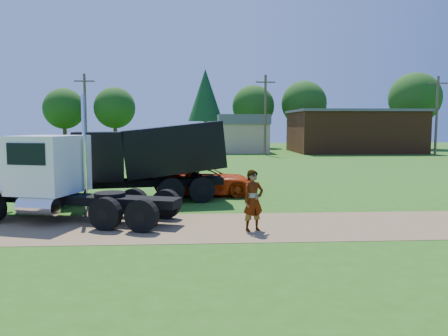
{
  "coord_description": "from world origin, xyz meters",
  "views": [
    {
      "loc": [
        -1.57,
        -14.26,
        3.36
      ],
      "look_at": [
        -0.51,
        3.76,
        1.6
      ],
      "focal_mm": 35.0,
      "sensor_mm": 36.0,
      "label": 1
    }
  ],
  "objects": [
    {
      "name": "white_semi_tractor",
      "position": [
        -6.83,
        1.5,
        1.52
      ],
      "size": [
        7.53,
        4.32,
        4.46
      ],
      "rotation": [
        0.0,
        0.0,
        -0.3
      ],
      "color": "black",
      "rests_on": "ground"
    },
    {
      "name": "tan_shed",
      "position": [
        4.0,
        40.0,
        2.42
      ],
      "size": [
        6.2,
        5.4,
        4.7
      ],
      "color": "tan",
      "rests_on": "ground"
    },
    {
      "name": "spectator_a",
      "position": [
        0.16,
        -0.65,
        0.98
      ],
      "size": [
        0.85,
        0.73,
        1.96
      ],
      "primitive_type": "imported",
      "rotation": [
        0.0,
        0.0,
        0.43
      ],
      "color": "#999999",
      "rests_on": "ground"
    },
    {
      "name": "utility_poles",
      "position": [
        6.0,
        35.0,
        4.71
      ],
      "size": [
        42.2,
        0.28,
        9.0
      ],
      "color": "brown",
      "rests_on": "ground"
    },
    {
      "name": "dirt_track",
      "position": [
        0.0,
        0.0,
        0.01
      ],
      "size": [
        120.0,
        4.2,
        0.01
      ],
      "primitive_type": "cube",
      "color": "brown",
      "rests_on": "ground"
    },
    {
      "name": "ground",
      "position": [
        0.0,
        0.0,
        0.0
      ],
      "size": [
        140.0,
        140.0,
        0.0
      ],
      "primitive_type": "plane",
      "color": "#255A13",
      "rests_on": "ground"
    },
    {
      "name": "orange_pickup",
      "position": [
        -1.13,
        6.72,
        0.68
      ],
      "size": [
        4.99,
        2.44,
        1.37
      ],
      "primitive_type": "imported",
      "rotation": [
        0.0,
        0.0,
        1.53
      ],
      "color": "#D63C0A",
      "rests_on": "ground"
    },
    {
      "name": "black_dump_truck",
      "position": [
        -4.2,
        5.23,
        1.96
      ],
      "size": [
        8.4,
        3.85,
        3.56
      ],
      "rotation": [
        0.0,
        0.0,
        0.18
      ],
      "color": "black",
      "rests_on": "ground"
    },
    {
      "name": "spectator_b",
      "position": [
        -2.08,
        9.76,
        0.83
      ],
      "size": [
        1.02,
        1.02,
        1.67
      ],
      "primitive_type": "imported",
      "rotation": [
        0.0,
        0.0,
        3.93
      ],
      "color": "#999999",
      "rests_on": "ground"
    },
    {
      "name": "brick_building",
      "position": [
        18.0,
        40.0,
        2.66
      ],
      "size": [
        15.4,
        10.4,
        5.3
      ],
      "color": "brown",
      "rests_on": "ground"
    },
    {
      "name": "tree_row",
      "position": [
        6.8,
        50.03,
        6.65
      ],
      "size": [
        57.15,
        10.83,
        11.5
      ],
      "color": "#3B2B18",
      "rests_on": "ground"
    }
  ]
}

